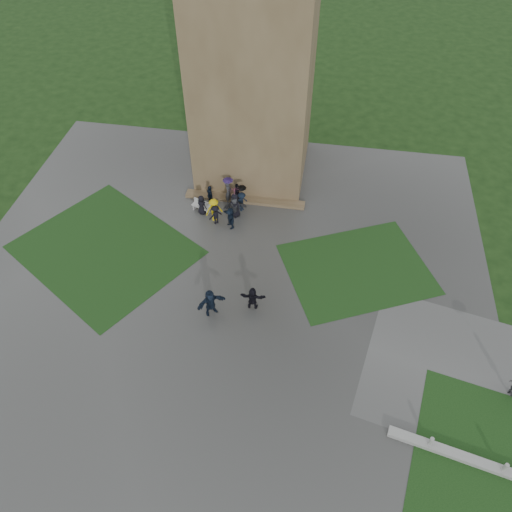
% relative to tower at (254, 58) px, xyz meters
% --- Properties ---
extents(ground, '(120.00, 120.00, 0.00)m').
position_rel_tower_xyz_m(ground, '(0.00, -15.00, -9.00)').
color(ground, black).
extents(plaza, '(34.00, 34.00, 0.02)m').
position_rel_tower_xyz_m(plaza, '(0.00, -13.00, -8.99)').
color(plaza, '#363633').
rests_on(plaza, ground).
extents(lawn_inset_left, '(14.10, 13.46, 0.01)m').
position_rel_tower_xyz_m(lawn_inset_left, '(-8.50, -11.00, -8.97)').
color(lawn_inset_left, '#143311').
rests_on(lawn_inset_left, plaza).
extents(lawn_inset_right, '(11.12, 10.15, 0.01)m').
position_rel_tower_xyz_m(lawn_inset_right, '(8.50, -10.00, -8.97)').
color(lawn_inset_right, '#143311').
rests_on(lawn_inset_right, plaza).
extents(tower, '(8.00, 8.00, 18.00)m').
position_rel_tower_xyz_m(tower, '(0.00, 0.00, 0.00)').
color(tower, brown).
rests_on(tower, ground).
extents(tower_plinth, '(9.00, 0.80, 0.22)m').
position_rel_tower_xyz_m(tower_plinth, '(0.00, -4.40, -8.87)').
color(tower_plinth, brown).
rests_on(tower_plinth, plaza).
extents(bench, '(1.55, 0.96, 0.86)m').
position_rel_tower_xyz_m(bench, '(-2.90, -6.02, -8.54)').
color(bench, '#B3B2AE').
rests_on(bench, plaza).
extents(visitor_cluster, '(3.78, 4.02, 2.48)m').
position_rel_tower_xyz_m(visitor_cluster, '(-0.97, -6.11, -7.99)').
color(visitor_cluster, black).
rests_on(visitor_cluster, plaza).
extents(pedestrian_mid, '(1.82, 1.60, 1.94)m').
position_rel_tower_xyz_m(pedestrian_mid, '(-0.16, -14.99, -8.01)').
color(pedestrian_mid, black).
rests_on(pedestrian_mid, plaza).
extents(pedestrian_near, '(1.57, 0.61, 1.67)m').
position_rel_tower_xyz_m(pedestrian_near, '(2.25, -14.18, -8.15)').
color(pedestrian_near, black).
rests_on(pedestrian_near, plaza).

